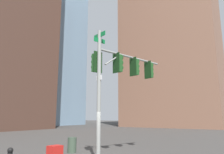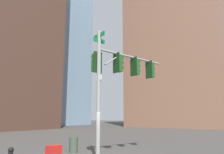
# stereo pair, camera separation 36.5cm
# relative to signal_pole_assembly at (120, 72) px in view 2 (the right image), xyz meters

# --- Properties ---
(signal_pole_assembly) EXTENTS (2.01, 5.23, 6.89)m
(signal_pole_assembly) POSITION_rel_signal_pole_assembly_xyz_m (0.00, 0.00, 0.00)
(signal_pole_assembly) COLOR gray
(signal_pole_assembly) RESTS_ON ground_plane
(litter_bin) EXTENTS (0.56, 0.56, 0.95)m
(litter_bin) POSITION_rel_signal_pole_assembly_xyz_m (3.70, -0.15, -4.33)
(litter_bin) COLOR #384738
(litter_bin) RESTS_ON ground_plane
(building_brick_midblock) EXTENTS (21.50, 15.48, 45.38)m
(building_brick_midblock) POSITION_rel_signal_pole_assembly_xyz_m (9.22, -39.78, 17.88)
(building_brick_midblock) COLOR #845B47
(building_brick_midblock) RESTS_ON ground_plane
(building_glass_tower) EXTENTS (33.89, 24.69, 72.30)m
(building_glass_tower) POSITION_rel_signal_pole_assembly_xyz_m (52.00, -25.81, 31.34)
(building_glass_tower) COLOR #7A99B2
(building_glass_tower) RESTS_ON ground_plane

